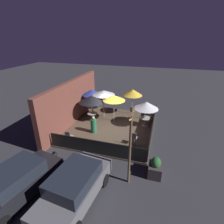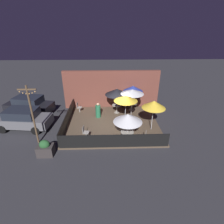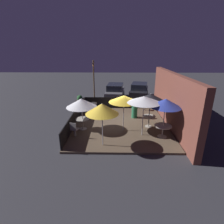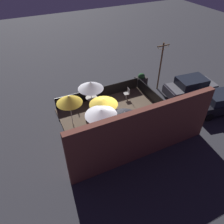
{
  "view_description": "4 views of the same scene",
  "coord_description": "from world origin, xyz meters",
  "px_view_note": "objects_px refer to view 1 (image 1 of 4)",
  "views": [
    {
      "loc": [
        -11.79,
        -3.49,
        6.83
      ],
      "look_at": [
        0.53,
        0.18,
        1.16
      ],
      "focal_mm": 28.0,
      "sensor_mm": 36.0,
      "label": 1
    },
    {
      "loc": [
        -0.42,
        -12.31,
        7.24
      ],
      "look_at": [
        -0.05,
        -0.16,
        1.2
      ],
      "focal_mm": 28.0,
      "sensor_mm": 36.0,
      "label": 2
    },
    {
      "loc": [
        11.23,
        -0.38,
        5.0
      ],
      "look_at": [
        0.83,
        -0.56,
        1.28
      ],
      "focal_mm": 28.0,
      "sensor_mm": 36.0,
      "label": 3
    },
    {
      "loc": [
        5.38,
        10.47,
        10.33
      ],
      "look_at": [
        0.33,
        -0.05,
        0.95
      ],
      "focal_mm": 35.0,
      "sensor_mm": 36.0,
      "label": 4
    }
  ],
  "objects_px": {
    "patio_umbrella_1": "(92,92)",
    "parked_car_1": "(17,182)",
    "dining_table_2": "(92,115)",
    "dining_table_1": "(93,108)",
    "patio_umbrella_3": "(104,93)",
    "dining_table_0": "(145,119)",
    "planter_box": "(155,167)",
    "patio_chair_2": "(150,115)",
    "patio_umbrella_2": "(91,99)",
    "patio_chair_1": "(134,138)",
    "parked_car_0": "(75,186)",
    "patio_umbrella_4": "(114,98)",
    "patio_chair_0": "(69,136)",
    "light_post": "(130,144)",
    "patio_umbrella_5": "(133,92)",
    "patio_umbrella_0": "(146,105)"
  },
  "relations": [
    {
      "from": "planter_box",
      "to": "patio_chair_2",
      "type": "bearing_deg",
      "value": 7.84
    },
    {
      "from": "patio_umbrella_3",
      "to": "dining_table_0",
      "type": "distance_m",
      "value": 4.15
    },
    {
      "from": "patio_umbrella_2",
      "to": "dining_table_2",
      "type": "xyz_separation_m",
      "value": [
        0.0,
        0.0,
        -1.41
      ]
    },
    {
      "from": "patio_umbrella_1",
      "to": "parked_car_1",
      "type": "xyz_separation_m",
      "value": [
        -9.33,
        -0.19,
        -1.37
      ]
    },
    {
      "from": "patio_umbrella_1",
      "to": "patio_umbrella_5",
      "type": "xyz_separation_m",
      "value": [
        1.01,
        -3.46,
        -0.02
      ]
    },
    {
      "from": "dining_table_2",
      "to": "patio_umbrella_4",
      "type": "bearing_deg",
      "value": -71.25
    },
    {
      "from": "patio_umbrella_4",
      "to": "dining_table_2",
      "type": "relative_size",
      "value": 2.76
    },
    {
      "from": "patio_umbrella_4",
      "to": "patio_umbrella_1",
      "type": "bearing_deg",
      "value": 68.91
    },
    {
      "from": "light_post",
      "to": "patio_chair_1",
      "type": "bearing_deg",
      "value": 5.73
    },
    {
      "from": "dining_table_1",
      "to": "patio_chair_0",
      "type": "bearing_deg",
      "value": -176.77
    },
    {
      "from": "patio_umbrella_0",
      "to": "patio_umbrella_2",
      "type": "bearing_deg",
      "value": 96.09
    },
    {
      "from": "patio_umbrella_0",
      "to": "light_post",
      "type": "distance_m",
      "value": 6.07
    },
    {
      "from": "patio_umbrella_1",
      "to": "parked_car_1",
      "type": "relative_size",
      "value": 0.53
    },
    {
      "from": "patio_umbrella_4",
      "to": "dining_table_0",
      "type": "height_order",
      "value": "patio_umbrella_4"
    },
    {
      "from": "dining_table_2",
      "to": "dining_table_1",
      "type": "bearing_deg",
      "value": 20.52
    },
    {
      "from": "patio_umbrella_2",
      "to": "patio_umbrella_4",
      "type": "relative_size",
      "value": 0.99
    },
    {
      "from": "dining_table_0",
      "to": "patio_chair_0",
      "type": "distance_m",
      "value": 6.04
    },
    {
      "from": "patio_umbrella_1",
      "to": "planter_box",
      "type": "distance_m",
      "value": 8.8
    },
    {
      "from": "dining_table_1",
      "to": "patio_umbrella_4",
      "type": "bearing_deg",
      "value": -111.09
    },
    {
      "from": "dining_table_2",
      "to": "patio_umbrella_5",
      "type": "bearing_deg",
      "value": -49.64
    },
    {
      "from": "patio_umbrella_0",
      "to": "patio_chair_2",
      "type": "bearing_deg",
      "value": -15.63
    },
    {
      "from": "patio_umbrella_4",
      "to": "patio_chair_1",
      "type": "height_order",
      "value": "patio_umbrella_4"
    },
    {
      "from": "patio_umbrella_3",
      "to": "parked_car_0",
      "type": "distance_m",
      "value": 8.84
    },
    {
      "from": "patio_umbrella_4",
      "to": "dining_table_2",
      "type": "height_order",
      "value": "patio_umbrella_4"
    },
    {
      "from": "patio_chair_0",
      "to": "patio_chair_1",
      "type": "xyz_separation_m",
      "value": [
        1.03,
        -4.21,
        0.02
      ]
    },
    {
      "from": "patio_chair_0",
      "to": "parked_car_1",
      "type": "distance_m",
      "value": 4.43
    },
    {
      "from": "patio_umbrella_4",
      "to": "light_post",
      "type": "bearing_deg",
      "value": -157.69
    },
    {
      "from": "patio_umbrella_5",
      "to": "dining_table_0",
      "type": "xyz_separation_m",
      "value": [
        -2.01,
        -1.43,
        -1.5
      ]
    },
    {
      "from": "patio_chair_0",
      "to": "light_post",
      "type": "xyz_separation_m",
      "value": [
        -2.15,
        -4.53,
        1.68
      ]
    },
    {
      "from": "planter_box",
      "to": "parked_car_1",
      "type": "height_order",
      "value": "parked_car_1"
    },
    {
      "from": "dining_table_2",
      "to": "parked_car_1",
      "type": "distance_m",
      "value": 7.87
    },
    {
      "from": "patio_umbrella_2",
      "to": "patio_chair_1",
      "type": "bearing_deg",
      "value": -121.47
    },
    {
      "from": "patio_umbrella_2",
      "to": "patio_chair_1",
      "type": "height_order",
      "value": "patio_umbrella_2"
    },
    {
      "from": "patio_umbrella_2",
      "to": "patio_umbrella_5",
      "type": "height_order",
      "value": "patio_umbrella_5"
    },
    {
      "from": "patio_umbrella_3",
      "to": "patio_chair_1",
      "type": "distance_m",
      "value": 5.21
    },
    {
      "from": "planter_box",
      "to": "parked_car_0",
      "type": "relative_size",
      "value": 0.25
    },
    {
      "from": "patio_umbrella_2",
      "to": "parked_car_1",
      "type": "relative_size",
      "value": 0.52
    },
    {
      "from": "patio_umbrella_3",
      "to": "patio_umbrella_4",
      "type": "height_order",
      "value": "patio_umbrella_3"
    },
    {
      "from": "dining_table_1",
      "to": "patio_umbrella_3",
      "type": "bearing_deg",
      "value": -101.36
    },
    {
      "from": "patio_umbrella_5",
      "to": "planter_box",
      "type": "relative_size",
      "value": 2.17
    },
    {
      "from": "patio_umbrella_4",
      "to": "parked_car_1",
      "type": "relative_size",
      "value": 0.52
    },
    {
      "from": "patio_umbrella_4",
      "to": "parked_car_0",
      "type": "xyz_separation_m",
      "value": [
        -7.91,
        -0.52,
        -1.36
      ]
    },
    {
      "from": "patio_umbrella_0",
      "to": "patio_chair_1",
      "type": "bearing_deg",
      "value": 172.01
    },
    {
      "from": "dining_table_1",
      "to": "parked_car_1",
      "type": "bearing_deg",
      "value": -178.81
    },
    {
      "from": "patio_umbrella_5",
      "to": "patio_chair_2",
      "type": "relative_size",
      "value": 2.54
    },
    {
      "from": "patio_chair_0",
      "to": "parked_car_1",
      "type": "xyz_separation_m",
      "value": [
        -4.42,
        0.08,
        0.23
      ]
    },
    {
      "from": "patio_chair_1",
      "to": "patio_umbrella_1",
      "type": "bearing_deg",
      "value": 57.18
    },
    {
      "from": "patio_umbrella_2",
      "to": "patio_umbrella_4",
      "type": "distance_m",
      "value": 1.82
    },
    {
      "from": "patio_chair_0",
      "to": "patio_chair_1",
      "type": "bearing_deg",
      "value": -71.78
    },
    {
      "from": "patio_umbrella_3",
      "to": "patio_chair_2",
      "type": "relative_size",
      "value": 2.61
    }
  ]
}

